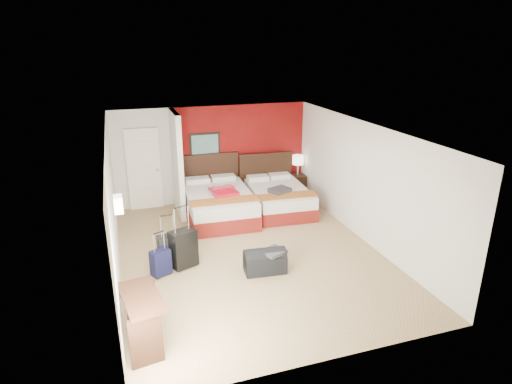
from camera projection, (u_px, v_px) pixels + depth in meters
name	position (u px, v px, depth m)	size (l,w,h in m)	color
ground	(250.00, 253.00, 8.69)	(6.50, 6.50, 0.00)	tan
room_walls	(166.00, 180.00, 9.13)	(5.02, 6.52, 2.50)	silver
red_accent_panel	(240.00, 152.00, 11.38)	(3.50, 0.04, 2.50)	maroon
partition_wall	(177.00, 164.00, 10.32)	(0.12, 1.20, 2.50)	silver
entry_door	(144.00, 169.00, 10.70)	(0.82, 0.06, 2.05)	silver
bed_left	(219.00, 205.00, 10.34)	(1.52, 2.17, 0.65)	silver
bed_right	(279.00, 199.00, 10.79)	(1.37, 1.95, 0.59)	silver
red_suitcase_open	(223.00, 191.00, 10.16)	(0.55, 0.76, 0.10)	red
jacket_bundle	(280.00, 190.00, 10.37)	(0.46, 0.37, 0.11)	#36363B
nightstand	(297.00, 185.00, 11.90)	(0.40, 0.40, 0.57)	black
table_lamp	(298.00, 165.00, 11.71)	(0.31, 0.31, 0.55)	white
suitcase_black	(183.00, 250.00, 8.06)	(0.48, 0.30, 0.71)	black
suitcase_charcoal	(169.00, 251.00, 8.15)	(0.40, 0.24, 0.58)	black
suitcase_navy	(161.00, 264.00, 7.80)	(0.34, 0.21, 0.48)	black
duffel_bag	(265.00, 262.00, 7.95)	(0.76, 0.40, 0.38)	black
jacket_draped	(274.00, 252.00, 7.88)	(0.41, 0.34, 0.05)	#3A3A3F
desk	(144.00, 321.00, 5.96)	(0.48, 0.97, 0.81)	black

